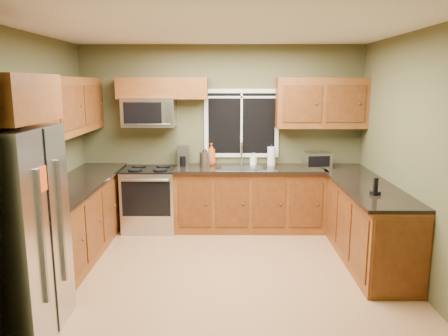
{
  "coord_description": "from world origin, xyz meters",
  "views": [
    {
      "loc": [
        0.1,
        -4.75,
        2.15
      ],
      "look_at": [
        0.05,
        0.35,
        1.15
      ],
      "focal_mm": 35.0,
      "sensor_mm": 36.0,
      "label": 1
    }
  ],
  "objects_px": {
    "soap_bottle_c": "(205,158)",
    "cordless_phone": "(375,190)",
    "coffee_maker": "(183,156)",
    "soap_bottle_a": "(211,154)",
    "kettle": "(205,159)",
    "refrigerator": "(9,235)",
    "range": "(150,199)",
    "soap_bottle_b": "(254,159)",
    "microwave": "(149,112)",
    "paper_towel_roll": "(271,156)",
    "toaster_oven": "(317,160)"
  },
  "relations": [
    {
      "from": "soap_bottle_c",
      "to": "cordless_phone",
      "type": "height_order",
      "value": "cordless_phone"
    },
    {
      "from": "soap_bottle_c",
      "to": "coffee_maker",
      "type": "bearing_deg",
      "value": -169.29
    },
    {
      "from": "soap_bottle_a",
      "to": "soap_bottle_c",
      "type": "xyz_separation_m",
      "value": [
        -0.1,
        0.0,
        -0.07
      ]
    },
    {
      "from": "kettle",
      "to": "soap_bottle_a",
      "type": "relative_size",
      "value": 0.86
    },
    {
      "from": "coffee_maker",
      "to": "soap_bottle_c",
      "type": "xyz_separation_m",
      "value": [
        0.32,
        0.06,
        -0.04
      ]
    },
    {
      "from": "refrigerator",
      "to": "range",
      "type": "relative_size",
      "value": 1.92
    },
    {
      "from": "soap_bottle_a",
      "to": "soap_bottle_b",
      "type": "xyz_separation_m",
      "value": [
        0.63,
        -0.02,
        -0.07
      ]
    },
    {
      "from": "soap_bottle_b",
      "to": "microwave",
      "type": "bearing_deg",
      "value": -177.36
    },
    {
      "from": "paper_towel_roll",
      "to": "soap_bottle_b",
      "type": "xyz_separation_m",
      "value": [
        -0.26,
        0.03,
        -0.05
      ]
    },
    {
      "from": "refrigerator",
      "to": "cordless_phone",
      "type": "relative_size",
      "value": 9.4
    },
    {
      "from": "soap_bottle_c",
      "to": "cordless_phone",
      "type": "distance_m",
      "value": 2.66
    },
    {
      "from": "soap_bottle_c",
      "to": "paper_towel_roll",
      "type": "bearing_deg",
      "value": -3.3
    },
    {
      "from": "soap_bottle_a",
      "to": "coffee_maker",
      "type": "bearing_deg",
      "value": -171.8
    },
    {
      "from": "refrigerator",
      "to": "paper_towel_roll",
      "type": "xyz_separation_m",
      "value": [
        2.48,
        2.94,
        0.18
      ]
    },
    {
      "from": "soap_bottle_a",
      "to": "toaster_oven",
      "type": "bearing_deg",
      "value": -8.58
    },
    {
      "from": "soap_bottle_b",
      "to": "toaster_oven",
      "type": "bearing_deg",
      "value": -12.93
    },
    {
      "from": "paper_towel_roll",
      "to": "soap_bottle_a",
      "type": "bearing_deg",
      "value": 176.34
    },
    {
      "from": "microwave",
      "to": "soap_bottle_c",
      "type": "xyz_separation_m",
      "value": [
        0.8,
        0.09,
        -0.7
      ]
    },
    {
      "from": "toaster_oven",
      "to": "kettle",
      "type": "bearing_deg",
      "value": 179.79
    },
    {
      "from": "range",
      "to": "refrigerator",
      "type": "bearing_deg",
      "value": -103.97
    },
    {
      "from": "kettle",
      "to": "cordless_phone",
      "type": "height_order",
      "value": "kettle"
    },
    {
      "from": "cordless_phone",
      "to": "microwave",
      "type": "bearing_deg",
      "value": 148.43
    },
    {
      "from": "soap_bottle_c",
      "to": "kettle",
      "type": "bearing_deg",
      "value": -87.01
    },
    {
      "from": "soap_bottle_c",
      "to": "range",
      "type": "bearing_deg",
      "value": -163.93
    },
    {
      "from": "refrigerator",
      "to": "paper_towel_roll",
      "type": "height_order",
      "value": "refrigerator"
    },
    {
      "from": "microwave",
      "to": "cordless_phone",
      "type": "bearing_deg",
      "value": -31.57
    },
    {
      "from": "microwave",
      "to": "coffee_maker",
      "type": "bearing_deg",
      "value": 4.02
    },
    {
      "from": "paper_towel_roll",
      "to": "kettle",
      "type": "bearing_deg",
      "value": -170.21
    },
    {
      "from": "coffee_maker",
      "to": "soap_bottle_b",
      "type": "distance_m",
      "value": 1.05
    },
    {
      "from": "kettle",
      "to": "soap_bottle_c",
      "type": "height_order",
      "value": "kettle"
    },
    {
      "from": "microwave",
      "to": "toaster_oven",
      "type": "distance_m",
      "value": 2.54
    },
    {
      "from": "soap_bottle_c",
      "to": "refrigerator",
      "type": "bearing_deg",
      "value": -116.4
    },
    {
      "from": "coffee_maker",
      "to": "soap_bottle_b",
      "type": "height_order",
      "value": "coffee_maker"
    },
    {
      "from": "coffee_maker",
      "to": "soap_bottle_a",
      "type": "relative_size",
      "value": 0.88
    },
    {
      "from": "refrigerator",
      "to": "microwave",
      "type": "height_order",
      "value": "microwave"
    },
    {
      "from": "refrigerator",
      "to": "toaster_oven",
      "type": "bearing_deg",
      "value": 41.5
    },
    {
      "from": "coffee_maker",
      "to": "paper_towel_roll",
      "type": "height_order",
      "value": "paper_towel_roll"
    },
    {
      "from": "soap_bottle_a",
      "to": "kettle",
      "type": "bearing_deg",
      "value": -111.29
    },
    {
      "from": "soap_bottle_a",
      "to": "cordless_phone",
      "type": "relative_size",
      "value": 1.68
    },
    {
      "from": "range",
      "to": "cordless_phone",
      "type": "height_order",
      "value": "cordless_phone"
    },
    {
      "from": "microwave",
      "to": "cordless_phone",
      "type": "relative_size",
      "value": 3.97
    },
    {
      "from": "coffee_maker",
      "to": "soap_bottle_b",
      "type": "relative_size",
      "value": 1.56
    },
    {
      "from": "toaster_oven",
      "to": "paper_towel_roll",
      "type": "bearing_deg",
      "value": 164.85
    },
    {
      "from": "toaster_oven",
      "to": "cordless_phone",
      "type": "relative_size",
      "value": 2.07
    },
    {
      "from": "soap_bottle_b",
      "to": "soap_bottle_a",
      "type": "bearing_deg",
      "value": 177.85
    },
    {
      "from": "coffee_maker",
      "to": "soap_bottle_a",
      "type": "height_order",
      "value": "soap_bottle_a"
    },
    {
      "from": "coffee_maker",
      "to": "cordless_phone",
      "type": "xyz_separation_m",
      "value": [
        2.29,
        -1.73,
        -0.07
      ]
    },
    {
      "from": "toaster_oven",
      "to": "paper_towel_roll",
      "type": "distance_m",
      "value": 0.67
    },
    {
      "from": "kettle",
      "to": "paper_towel_roll",
      "type": "distance_m",
      "value": 1.0
    },
    {
      "from": "refrigerator",
      "to": "soap_bottle_b",
      "type": "xyz_separation_m",
      "value": [
        2.22,
        2.98,
        0.13
      ]
    }
  ]
}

